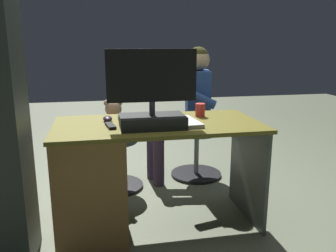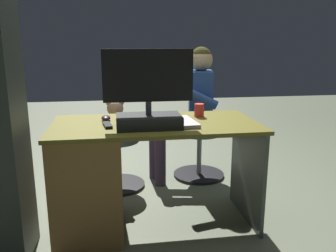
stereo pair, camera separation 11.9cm
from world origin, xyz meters
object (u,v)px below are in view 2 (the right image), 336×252
at_px(person, 191,102).
at_px(keyboard, 148,117).
at_px(monitor, 148,104).
at_px(cup, 199,110).
at_px(teddy_bear, 116,118).
at_px(visitor_chair, 199,148).
at_px(tv_remote, 107,125).
at_px(computer_mouse, 106,118).
at_px(desk, 104,174).
at_px(office_chair_teddy, 117,156).

bearing_deg(person, keyboard, 56.25).
xyz_separation_m(monitor, cup, (-0.38, -0.26, -0.10)).
distance_m(cup, teddy_bear, 0.82).
bearing_deg(visitor_chair, teddy_bear, 9.22).
relative_size(tv_remote, person, 0.13).
distance_m(computer_mouse, tv_remote, 0.17).
bearing_deg(desk, person, -133.44).
bearing_deg(office_chair_teddy, visitor_chair, -170.04).
bearing_deg(cup, computer_mouse, 3.30).
bearing_deg(tv_remote, desk, -65.45).
bearing_deg(person, desk, 46.56).
height_order(keyboard, computer_mouse, computer_mouse).
height_order(computer_mouse, person, person).
relative_size(monitor, visitor_chair, 1.15).
relative_size(cup, office_chair_teddy, 0.20).
bearing_deg(cup, person, -97.18).
bearing_deg(keyboard, person, -123.75).
relative_size(cup, tv_remote, 0.61).
height_order(cup, office_chair_teddy, cup).
height_order(desk, computer_mouse, computer_mouse).
xyz_separation_m(computer_mouse, teddy_bear, (-0.06, -0.59, -0.13)).
bearing_deg(keyboard, visitor_chair, -128.06).
height_order(monitor, office_chair_teddy, monitor).
xyz_separation_m(cup, teddy_bear, (0.59, -0.55, -0.16)).
bearing_deg(monitor, person, -116.85).
height_order(keyboard, cup, cup).
xyz_separation_m(desk, keyboard, (-0.31, -0.13, 0.35)).
bearing_deg(office_chair_teddy, teddy_bear, -90.00).
relative_size(monitor, tv_remote, 3.64).
xyz_separation_m(monitor, person, (-0.46, -0.92, -0.16)).
height_order(desk, tv_remote, tv_remote).
bearing_deg(computer_mouse, tv_remote, 94.22).
bearing_deg(monitor, cup, -145.77).
relative_size(tv_remote, office_chair_teddy, 0.32).
height_order(computer_mouse, teddy_bear, teddy_bear).
bearing_deg(office_chair_teddy, monitor, 104.40).
xyz_separation_m(keyboard, office_chair_teddy, (0.22, -0.55, -0.46)).
distance_m(teddy_bear, person, 0.69).
bearing_deg(teddy_bear, computer_mouse, 84.06).
distance_m(cup, person, 0.67).
bearing_deg(teddy_bear, tv_remote, 86.29).
height_order(desk, teddy_bear, teddy_bear).
xyz_separation_m(teddy_bear, person, (-0.67, -0.11, 0.10)).
bearing_deg(desk, tv_remote, 123.76).
relative_size(desk, tv_remote, 8.93).
relative_size(computer_mouse, visitor_chair, 0.20).
height_order(monitor, tv_remote, monitor).
distance_m(desk, visitor_chair, 1.18).
distance_m(monitor, teddy_bear, 0.88).
height_order(tv_remote, teddy_bear, teddy_bear).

